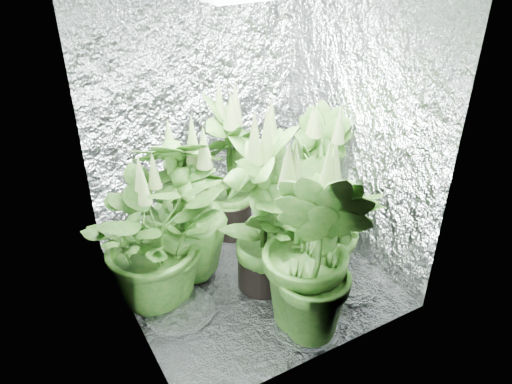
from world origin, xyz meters
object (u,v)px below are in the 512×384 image
object	(u,v)px
plant_a	(155,236)
plant_c	(315,181)
plant_e	(313,225)
plant_f	(263,213)
plant_g	(315,253)
plant_b	(230,170)
circulation_fan	(281,196)
plant_d	(183,209)

from	to	relation	value
plant_a	plant_c	distance (m)	1.20
plant_c	plant_e	distance (m)	0.56
plant_f	plant_c	bearing A→B (deg)	24.45
plant_e	plant_g	distance (m)	0.36
plant_f	plant_g	bearing A→B (deg)	-84.62
plant_a	plant_b	bearing A→B (deg)	30.58
circulation_fan	plant_b	bearing A→B (deg)	-172.03
plant_a	plant_d	bearing A→B (deg)	31.25
plant_a	plant_f	distance (m)	0.66
plant_d	circulation_fan	xyz separation A→B (m)	(0.95, 0.32, -0.35)
plant_c	plant_d	bearing A→B (deg)	174.22
plant_c	plant_g	size ratio (longest dim) A/B	0.89
plant_b	plant_f	bearing A→B (deg)	-99.05
plant_f	circulation_fan	distance (m)	0.98
plant_e	circulation_fan	size ratio (longest dim) A/B	3.18
plant_f	circulation_fan	bearing A→B (deg)	50.18
plant_e	plant_g	world-z (taller)	plant_g
plant_b	plant_e	xyz separation A→B (m)	(0.14, -0.82, -0.03)
plant_f	circulation_fan	world-z (taller)	plant_f
plant_d	plant_e	distance (m)	0.83
plant_e	plant_g	xyz separation A→B (m)	(-0.20, -0.29, 0.06)
plant_c	plant_d	distance (m)	0.96
plant_g	circulation_fan	world-z (taller)	plant_g
plant_b	circulation_fan	xyz separation A→B (m)	(0.47, 0.04, -0.38)
plant_a	plant_e	size ratio (longest dim) A/B	0.87
plant_b	plant_d	size ratio (longest dim) A/B	1.04
plant_c	plant_g	distance (m)	0.92
plant_d	circulation_fan	world-z (taller)	plant_d
circulation_fan	plant_f	bearing A→B (deg)	-127.24
plant_a	plant_g	size ratio (longest dim) A/B	0.82
plant_a	circulation_fan	xyz separation A→B (m)	(1.19, 0.47, -0.32)
plant_a	plant_g	bearing A→B (deg)	-46.17
plant_b	plant_g	distance (m)	1.12
plant_g	plant_e	bearing A→B (deg)	55.51
plant_c	plant_g	bearing A→B (deg)	-125.96
plant_d	plant_e	world-z (taller)	plant_d
plant_a	plant_g	world-z (taller)	plant_g
plant_d	plant_e	bearing A→B (deg)	-41.28
plant_d	plant_b	bearing A→B (deg)	30.23
plant_a	plant_d	size ratio (longest dim) A/B	0.90
plant_b	circulation_fan	world-z (taller)	plant_b
plant_c	plant_b	bearing A→B (deg)	142.10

